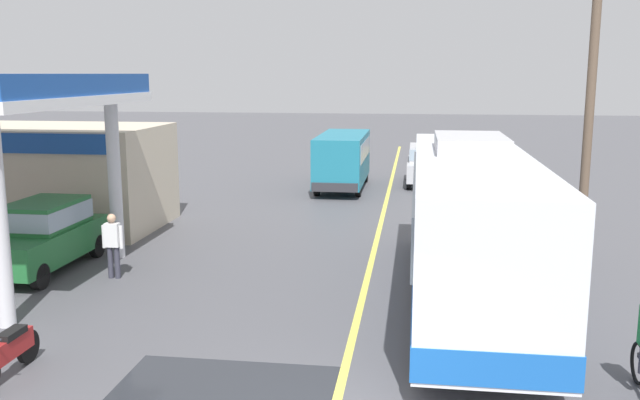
{
  "coord_description": "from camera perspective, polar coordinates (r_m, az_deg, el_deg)",
  "views": [
    {
      "loc": [
        1.14,
        -8.78,
        5.11
      ],
      "look_at": [
        -1.5,
        10.0,
        1.6
      ],
      "focal_mm": 38.5,
      "sensor_mm": 36.0,
      "label": 1
    }
  ],
  "objects": [
    {
      "name": "car_trailing_behind_bus",
      "position": [
        32.38,
        8.79,
        3.09
      ],
      "size": [
        1.7,
        4.2,
        1.82
      ],
      "color": "#B2B2B7",
      "rests_on": "ground"
    },
    {
      "name": "lane_divider_stripe",
      "position": [
        24.35,
        5.14,
        -1.66
      ],
      "size": [
        0.16,
        50.0,
        0.01
      ],
      "primitive_type": "cube",
      "color": "#D8CC4C",
      "rests_on": "ground"
    },
    {
      "name": "minibus_opposing_lane",
      "position": [
        30.75,
        1.9,
        3.68
      ],
      "size": [
        2.04,
        6.13,
        2.44
      ],
      "color": "teal",
      "rests_on": "ground"
    },
    {
      "name": "gas_station_roadside",
      "position": [
        22.81,
        -23.68,
        3.35
      ],
      "size": [
        9.1,
        11.95,
        5.1
      ],
      "color": "#194799",
      "rests_on": "ground"
    },
    {
      "name": "coach_bus_main",
      "position": [
        15.73,
        12.41,
        -2.21
      ],
      "size": [
        2.6,
        11.04,
        3.69
      ],
      "color": "silver",
      "rests_on": "ground"
    },
    {
      "name": "ground",
      "position": [
        29.25,
        5.65,
        0.37
      ],
      "size": [
        120.0,
        120.0,
        0.0
      ],
      "primitive_type": "plane",
      "color": "#4C4C51"
    },
    {
      "name": "pedestrian_near_pump",
      "position": [
        18.02,
        -16.85,
        -3.38
      ],
      "size": [
        0.55,
        0.22,
        1.66
      ],
      "color": "#33333F",
      "rests_on": "ground"
    },
    {
      "name": "car_at_pump",
      "position": [
        19.36,
        -22.0,
        -2.5
      ],
      "size": [
        1.7,
        4.2,
        1.82
      ],
      "color": "#1E602D",
      "rests_on": "ground"
    },
    {
      "name": "motorcycle_parked_forecourt",
      "position": [
        13.07,
        -24.49,
        -11.41
      ],
      "size": [
        0.55,
        1.8,
        0.92
      ],
      "color": "black",
      "rests_on": "ground"
    },
    {
      "name": "utility_pole_roadside",
      "position": [
        19.35,
        21.5,
        7.15
      ],
      "size": [
        1.8,
        0.24,
        8.09
      ],
      "color": "brown",
      "rests_on": "ground"
    }
  ]
}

